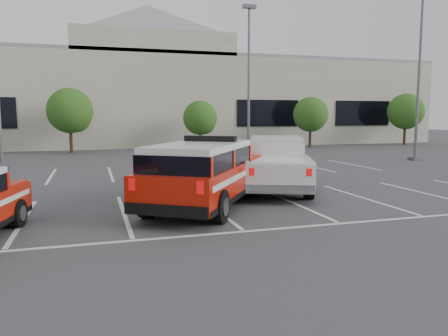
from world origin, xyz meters
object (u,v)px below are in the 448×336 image
at_px(tree_mid_right, 201,119).
at_px(tree_right, 311,116).
at_px(tree_mid_left, 71,112).
at_px(fire_chief_suv, 205,178).
at_px(convention_building, 129,96).
at_px(light_pole_right, 419,77).
at_px(tree_far_right, 406,113).
at_px(light_pole_mid, 249,81).
at_px(white_pickup, 276,168).

distance_m(tree_mid_right, tree_right, 10.00).
relative_size(tree_mid_left, fire_chief_suv, 0.75).
distance_m(convention_building, light_pole_right, 26.99).
bearing_deg(tree_far_right, light_pole_mid, -161.52).
xyz_separation_m(convention_building, light_pole_mid, (6.82, -15.86, 0.47)).
height_order(convention_building, fire_chief_suv, convention_building).
bearing_deg(tree_far_right, tree_mid_right, -180.00).
relative_size(tree_mid_left, light_pole_mid, 0.47).
relative_size(tree_right, fire_chief_suv, 0.68).
xyz_separation_m(convention_building, tree_far_right, (24.91, -9.82, -1.68)).
distance_m(tree_mid_right, fire_chief_suv, 22.46).
height_order(tree_right, tree_far_right, tree_far_right).
height_order(convention_building, light_pole_right, convention_building).
bearing_deg(tree_mid_right, light_pole_mid, -72.48).
height_order(light_pole_mid, fire_chief_suv, light_pole_mid).
height_order(tree_right, white_pickup, tree_right).
xyz_separation_m(convention_building, light_pole_right, (15.82, -21.86, 0.47)).
relative_size(light_pole_right, white_pickup, 1.49).
bearing_deg(white_pickup, light_pole_right, 51.24).
bearing_deg(tree_right, fire_chief_suv, -125.06).
bearing_deg(fire_chief_suv, tree_right, 88.40).
bearing_deg(light_pole_mid, light_pole_right, -33.69).
bearing_deg(tree_far_right, white_pickup, -138.54).
xyz_separation_m(tree_mid_left, tree_right, (20.00, -0.00, -0.27)).
xyz_separation_m(tree_mid_right, tree_far_right, (20.00, 0.00, 0.54)).
bearing_deg(tree_mid_left, convention_building, 62.60).
distance_m(fire_chief_suv, white_pickup, 4.36).
xyz_separation_m(tree_mid_left, light_pole_mid, (11.91, -6.05, 2.14)).
relative_size(tree_far_right, fire_chief_suv, 0.75).
distance_m(light_pole_mid, white_pickup, 14.35).
height_order(tree_mid_left, light_pole_mid, light_pole_mid).
relative_size(convention_building, light_pole_right, 5.86).
bearing_deg(convention_building, light_pole_mid, -66.74).
distance_m(tree_mid_right, light_pole_right, 16.47).
xyz_separation_m(convention_building, tree_mid_left, (-5.09, -9.82, -1.68)).
relative_size(light_pole_right, fire_chief_suv, 1.58).
height_order(fire_chief_suv, white_pickup, fire_chief_suv).
relative_size(convention_building, tree_mid_right, 15.04).
height_order(light_pole_mid, white_pickup, light_pole_mid).
relative_size(tree_mid_right, light_pole_mid, 0.39).
relative_size(tree_mid_left, white_pickup, 0.71).
bearing_deg(tree_right, light_pole_right, -85.69).
bearing_deg(light_pole_mid, tree_mid_right, 107.52).
height_order(convention_building, tree_far_right, convention_building).
xyz_separation_m(convention_building, tree_mid_right, (4.91, -9.82, -2.22)).
bearing_deg(convention_building, light_pole_right, -54.11).
height_order(convention_building, white_pickup, convention_building).
bearing_deg(tree_mid_left, tree_right, -0.00).
distance_m(tree_right, light_pole_right, 12.32).
bearing_deg(tree_mid_right, light_pole_right, -47.83).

